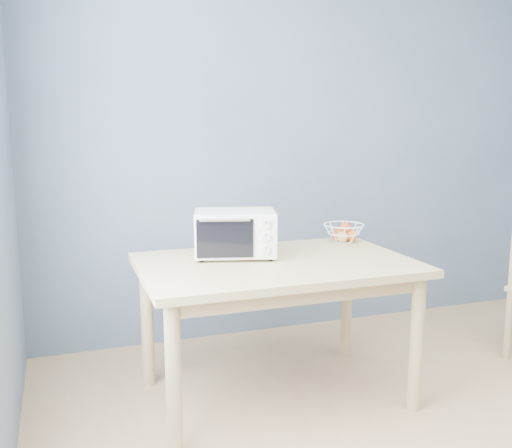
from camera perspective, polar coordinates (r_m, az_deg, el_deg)
name	(u,v)px	position (r m, az deg, el deg)	size (l,w,h in m)	color
dining_table	(276,280)	(2.98, 2.00, -5.60)	(1.40, 0.90, 0.75)	tan
toaster_oven	(232,233)	(3.02, -2.42, -0.89)	(0.48, 0.39, 0.25)	silver
fruit_basket	(343,233)	(3.44, 8.74, -0.87)	(0.31, 0.31, 0.12)	white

